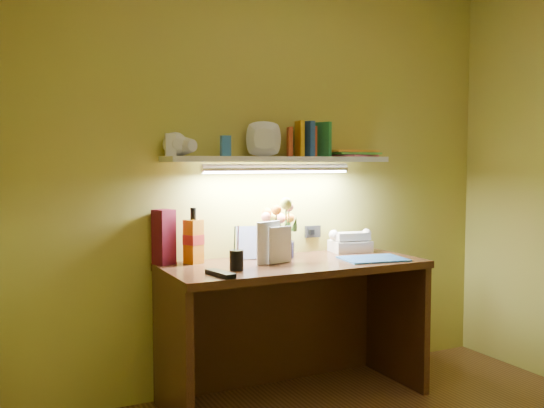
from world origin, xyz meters
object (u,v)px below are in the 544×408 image
Objects in this scene: desk_clock at (354,243)px; flower_bouquet at (278,229)px; telephone at (350,241)px; desk at (294,331)px; whisky_bottle at (193,236)px.

flower_bouquet is at bearing -170.26° from desk_clock.
telephone is 2.60× the size of desk_clock.
flower_bouquet reaches higher than desk.
flower_bouquet reaches higher than telephone.
whisky_bottle reaches higher than desk.
whisky_bottle is (-0.49, 0.02, -0.01)m from flower_bouquet.
desk_clock is at bearing 23.78° from desk.
whisky_bottle reaches higher than telephone.
desk_clock is (0.54, 0.24, 0.42)m from desk.
flower_bouquet is 0.49m from telephone.
desk is 16.24× the size of desk_clock.
whisky_bottle reaches higher than desk_clock.
telephone is 0.97m from whisky_bottle.
whisky_bottle is (-0.50, 0.20, 0.52)m from desk.
telephone reaches higher than desk.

